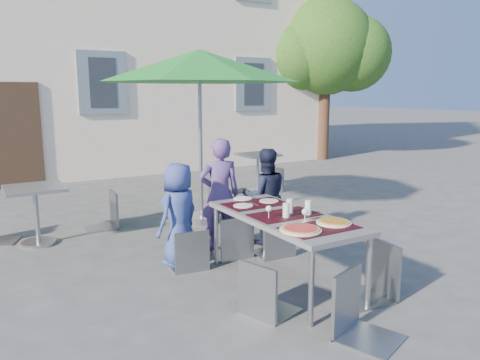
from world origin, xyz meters
TOP-DOWN VIEW (x-y plane):
  - ground at (0.00, 0.00)m, footprint 90.00×90.00m
  - tree at (6.55, 7.54)m, footprint 3.60×3.00m
  - dining_table at (-0.04, 0.46)m, footprint 0.80×1.85m
  - pizza_near_left at (-0.26, -0.08)m, footprint 0.39×0.39m
  - pizza_near_right at (0.16, -0.05)m, footprint 0.34×0.34m
  - glassware at (0.00, 0.37)m, footprint 0.49×0.40m
  - place_settings at (-0.04, 1.10)m, footprint 0.63×0.52m
  - child_0 at (-0.74, 1.56)m, footprint 0.70×0.60m
  - child_1 at (-0.09, 1.79)m, footprint 0.60×0.48m
  - child_2 at (0.56, 1.71)m, footprint 0.70×0.54m
  - chair_0 at (-0.72, 1.33)m, footprint 0.45×0.45m
  - chair_1 at (-0.10, 1.41)m, footprint 0.46×0.47m
  - chair_2 at (0.38, 1.20)m, footprint 0.46×0.47m
  - chair_3 at (-0.61, -0.03)m, footprint 0.54×0.54m
  - chair_4 at (0.53, -0.25)m, footprint 0.51×0.51m
  - chair_5 at (-0.15, -0.72)m, footprint 0.59×0.59m
  - patio_umbrella at (0.27, 3.06)m, footprint 2.94×2.94m
  - cafe_table_0 at (-2.07, 3.19)m, footprint 0.73×0.73m
  - bg_chair_r_0 at (-1.07, 3.52)m, footprint 0.48×0.48m
  - cafe_table_1 at (2.27, 4.54)m, footprint 0.72×0.72m
  - bg_chair_l_1 at (1.34, 4.56)m, footprint 0.48×0.48m
  - bg_chair_r_1 at (2.55, 4.38)m, footprint 0.41×0.41m

SIDE VIEW (x-z plane):
  - ground at x=0.00m, z-range 0.00..0.00m
  - chair_0 at x=-0.72m, z-range 0.07..0.98m
  - bg_chair_r_1 at x=2.55m, z-range 0.08..1.00m
  - cafe_table_1 at x=2.27m, z-range 0.15..0.93m
  - cafe_table_0 at x=-2.07m, z-range 0.16..0.94m
  - chair_3 at x=-0.61m, z-range 0.08..1.05m
  - bg_chair_l_1 at x=1.34m, z-range 0.08..1.06m
  - chair_2 at x=0.38m, z-range 0.09..1.07m
  - chair_1 at x=-0.10m, z-range 0.09..1.08m
  - bg_chair_r_0 at x=-1.07m, z-range 0.09..1.11m
  - child_0 at x=-0.74m, z-range 0.00..1.20m
  - chair_5 at x=-0.15m, z-range 0.09..1.14m
  - chair_4 at x=0.53m, z-range 0.10..1.15m
  - child_2 at x=0.56m, z-range 0.00..1.27m
  - dining_table at x=-0.04m, z-range 0.32..1.07m
  - child_1 at x=-0.09m, z-range 0.00..1.44m
  - place_settings at x=-0.04m, z-range 0.76..0.77m
  - pizza_near_right at x=0.16m, z-range 0.75..0.78m
  - pizza_near_left at x=-0.26m, z-range 0.75..0.78m
  - glassware at x=0.00m, z-range 0.75..0.90m
  - patio_umbrella at x=0.27m, z-range 1.05..3.66m
  - tree at x=6.55m, z-range 0.90..5.60m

